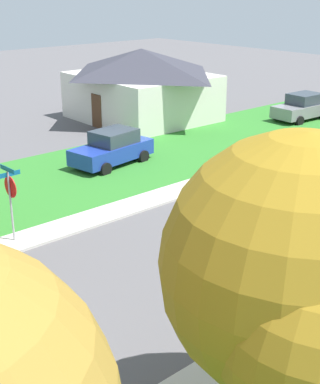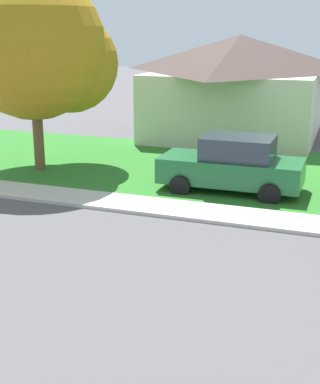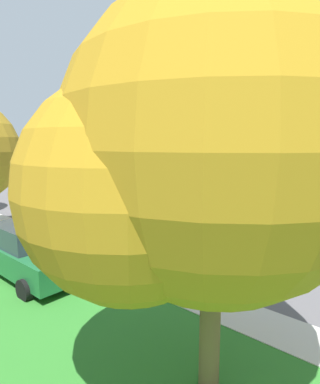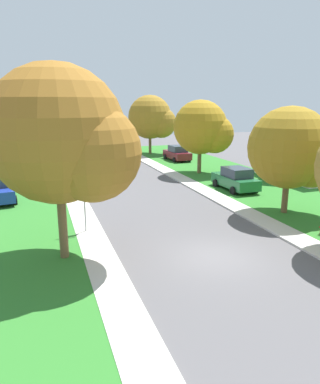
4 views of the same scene
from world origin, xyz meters
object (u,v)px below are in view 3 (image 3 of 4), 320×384
at_px(stop_sign_far_corner, 153,177).
at_px(tree_corner_large, 131,132).
at_px(car_green_near_corner, 30,251).
at_px(car_blue_behind_trees, 289,195).
at_px(tree_across_right, 194,158).

bearing_deg(stop_sign_far_corner, tree_corner_large, -106.81).
bearing_deg(car_green_near_corner, car_blue_behind_trees, 172.66).
xyz_separation_m(stop_sign_far_corner, car_green_near_corner, (11.86, 5.68, -1.01)).
distance_m(car_blue_behind_trees, car_green_near_corner, 16.76).
distance_m(car_green_near_corner, tree_across_right, 7.54).
bearing_deg(tree_corner_large, tree_across_right, 49.51).
xyz_separation_m(car_green_near_corner, tree_corner_large, (-12.80, -8.80, 4.18)).
bearing_deg(tree_corner_large, stop_sign_far_corner, 73.19).
bearing_deg(car_green_near_corner, stop_sign_far_corner, -154.42).
height_order(tree_across_right, tree_corner_large, tree_corner_large).
relative_size(car_blue_behind_trees, car_green_near_corner, 1.04).
height_order(car_green_near_corner, tree_across_right, tree_across_right).
distance_m(stop_sign_far_corner, car_green_near_corner, 13.19).
distance_m(stop_sign_far_corner, car_blue_behind_trees, 9.21).
height_order(stop_sign_far_corner, car_blue_behind_trees, stop_sign_far_corner).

